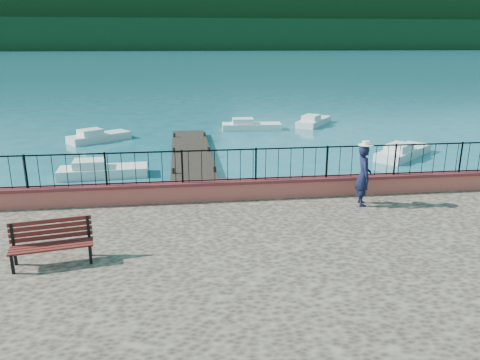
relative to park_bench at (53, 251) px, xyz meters
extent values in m
plane|color=#19596B|center=(5.34, 0.09, -1.49)|extent=(2000.00, 2000.00, 0.00)
cube|color=#C9484A|center=(5.34, 3.79, 0.00)|extent=(28.00, 0.46, 0.58)
cube|color=black|center=(5.34, 3.79, 0.77)|extent=(27.00, 0.05, 0.95)
cube|color=#2D231C|center=(3.34, 12.09, -1.34)|extent=(2.00, 16.00, 0.30)
cube|color=black|center=(5.34, 300.09, 7.51)|extent=(900.00, 60.00, 18.00)
cube|color=black|center=(5.34, 360.09, 20.51)|extent=(900.00, 120.00, 44.00)
ellipsoid|color=#142D23|center=(225.34, 560.09, -1.49)|extent=(448.00, 384.00, 180.00)
cube|color=black|center=(0.01, -0.04, -0.07)|extent=(1.76, 0.81, 0.42)
cube|color=maroon|center=(-0.04, 0.21, 0.40)|extent=(1.68, 0.38, 0.52)
imported|color=black|center=(8.03, 2.78, 0.60)|extent=(0.53, 0.71, 1.78)
cylinder|color=white|center=(8.03, 2.78, 1.56)|extent=(0.44, 0.44, 0.12)
cube|color=white|center=(-0.66, 11.09, -1.09)|extent=(3.92, 1.54, 0.80)
cube|color=silver|center=(14.34, 12.87, -1.09)|extent=(4.05, 3.73, 0.80)
cube|color=silver|center=(-2.06, 19.03, -1.09)|extent=(3.72, 3.20, 0.80)
cube|color=silver|center=(7.64, 21.50, -1.09)|extent=(4.05, 1.57, 0.80)
cube|color=silver|center=(12.37, 22.81, -1.09)|extent=(3.33, 3.93, 0.80)
camera|label=1|loc=(2.82, -9.62, 4.35)|focal=35.00mm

